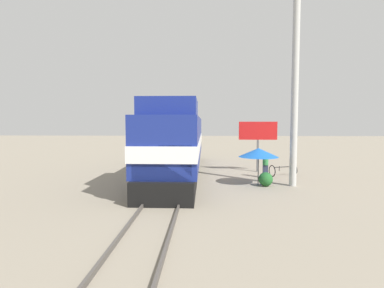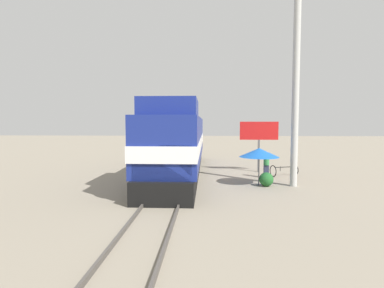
% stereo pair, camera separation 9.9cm
% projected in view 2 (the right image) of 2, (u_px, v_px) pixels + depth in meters
% --- Properties ---
extents(ground_plane, '(120.00, 120.00, 0.00)m').
position_uv_depth(ground_plane, '(176.00, 179.00, 17.94)').
color(ground_plane, gray).
extents(rail_near, '(0.08, 36.12, 0.15)m').
position_uv_depth(rail_near, '(164.00, 178.00, 17.97)').
color(rail_near, '#4C4742').
rests_on(rail_near, ground_plane).
extents(rail_far, '(0.08, 36.12, 0.15)m').
position_uv_depth(rail_far, '(188.00, 178.00, 17.90)').
color(rail_far, '#4C4742').
rests_on(rail_far, ground_plane).
extents(locomotive, '(2.91, 16.71, 4.52)m').
position_uv_depth(locomotive, '(179.00, 144.00, 19.51)').
color(locomotive, black).
rests_on(locomotive, ground_plane).
extents(utility_pole, '(1.80, 0.36, 11.11)m').
position_uv_depth(utility_pole, '(296.00, 79.00, 15.51)').
color(utility_pole, '#B2B2AD').
rests_on(utility_pole, ground_plane).
extents(vendor_umbrella, '(2.13, 2.13, 2.00)m').
position_uv_depth(vendor_umbrella, '(259.00, 153.00, 16.05)').
color(vendor_umbrella, '#4C4C4C').
rests_on(vendor_umbrella, ground_plane).
extents(billboard_sign, '(2.60, 0.12, 3.44)m').
position_uv_depth(billboard_sign, '(259.00, 133.00, 20.38)').
color(billboard_sign, '#595959').
rests_on(billboard_sign, ground_plane).
extents(shrub_cluster, '(0.75, 0.75, 0.75)m').
position_uv_depth(shrub_cluster, '(266.00, 179.00, 15.80)').
color(shrub_cluster, '#236028').
rests_on(shrub_cluster, ground_plane).
extents(person_bystander, '(0.34, 0.34, 1.64)m').
position_uv_depth(person_bystander, '(266.00, 163.00, 18.23)').
color(person_bystander, '#2D3347').
rests_on(person_bystander, ground_plane).
extents(bicycle, '(1.78, 1.24, 0.73)m').
position_uv_depth(bicycle, '(284.00, 170.00, 18.82)').
color(bicycle, black).
rests_on(bicycle, ground_plane).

